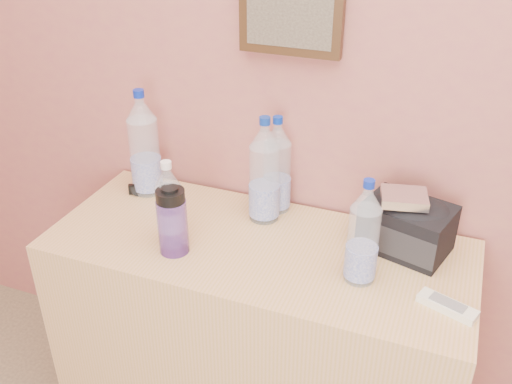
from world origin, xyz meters
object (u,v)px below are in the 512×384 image
at_px(pet_small, 170,208).
at_px(toiletry_bag, 407,224).
at_px(pet_large_d, 363,237).
at_px(sunglasses, 149,189).
at_px(pet_large_a, 144,149).
at_px(pet_large_c, 264,175).
at_px(ac_remote, 447,306).
at_px(nalgene_bottle, 172,220).
at_px(pet_large_b, 277,170).
at_px(dresser, 257,342).
at_px(foil_packet, 404,198).

xyz_separation_m(pet_small, toiletry_bag, (0.64, 0.22, -0.04)).
distance_m(pet_large_d, sunglasses, 0.80).
height_order(pet_large_a, pet_small, pet_large_a).
xyz_separation_m(pet_large_c, pet_small, (-0.20, -0.23, -0.03)).
xyz_separation_m(ac_remote, toiletry_bag, (-0.14, 0.23, 0.07)).
xyz_separation_m(nalgene_bottle, toiletry_bag, (0.61, 0.25, -0.02)).
bearing_deg(pet_small, toiletry_bag, 19.04).
relative_size(pet_large_b, pet_large_c, 0.94).
bearing_deg(pet_large_c, dresser, -77.21).
xyz_separation_m(sunglasses, ac_remote, (1.00, -0.24, -0.01)).
bearing_deg(pet_large_a, dresser, -19.19).
bearing_deg(pet_large_a, pet_large_c, -2.18).
bearing_deg(pet_small, pet_large_a, 132.67).
bearing_deg(pet_large_a, pet_large_b, 6.66).
bearing_deg(pet_large_d, pet_large_c, 150.45).
bearing_deg(toiletry_bag, pet_small, -145.25).
xyz_separation_m(dresser, sunglasses, (-0.45, 0.15, 0.41)).
bearing_deg(foil_packet, pet_small, -161.95).
relative_size(sunglasses, toiletry_bag, 0.57).
bearing_deg(pet_small, foil_packet, 18.05).
distance_m(pet_large_b, sunglasses, 0.46).
xyz_separation_m(dresser, nalgene_bottle, (-0.21, -0.12, 0.49)).
distance_m(pet_large_b, ac_remote, 0.65).
height_order(pet_large_a, toiletry_bag, pet_large_a).
xyz_separation_m(nalgene_bottle, sunglasses, (-0.24, 0.27, -0.09)).
bearing_deg(dresser, pet_small, -160.38).
bearing_deg(nalgene_bottle, dresser, 29.39).
xyz_separation_m(dresser, foil_packet, (0.39, 0.12, 0.56)).
relative_size(pet_large_b, nalgene_bottle, 1.53).
relative_size(pet_large_b, ac_remote, 2.15).
height_order(sunglasses, foil_packet, foil_packet).
xyz_separation_m(pet_large_b, nalgene_bottle, (-0.19, -0.33, -0.04)).
bearing_deg(dresser, pet_large_b, 94.44).
bearing_deg(pet_large_d, pet_large_b, 141.28).
height_order(pet_small, ac_remote, pet_small).
height_order(dresser, toiletry_bag, toiletry_bag).
relative_size(pet_large_c, nalgene_bottle, 1.63).
relative_size(pet_large_d, ac_remote, 2.03).
xyz_separation_m(pet_large_d, ac_remote, (0.23, -0.04, -0.12)).
bearing_deg(nalgene_bottle, pet_large_b, 59.68).
height_order(pet_large_d, toiletry_bag, pet_large_d).
relative_size(pet_large_d, nalgene_bottle, 1.44).
xyz_separation_m(dresser, ac_remote, (0.55, -0.09, 0.40)).
xyz_separation_m(pet_large_d, sunglasses, (-0.76, 0.20, -0.12)).
distance_m(nalgene_bottle, foil_packet, 0.65).
height_order(pet_large_c, sunglasses, pet_large_c).
distance_m(pet_large_c, pet_small, 0.31).
bearing_deg(pet_large_c, nalgene_bottle, -124.02).
xyz_separation_m(pet_small, foil_packet, (0.62, 0.20, 0.06)).
bearing_deg(pet_large_c, pet_large_d, -29.55).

